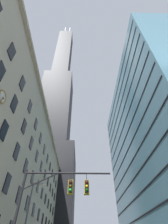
{
  "coord_description": "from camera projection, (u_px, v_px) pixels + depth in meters",
  "views": [
    {
      "loc": [
        -2.16,
        -7.53,
        1.69
      ],
      "look_at": [
        -1.6,
        20.28,
        26.09
      ],
      "focal_mm": 26.32,
      "sensor_mm": 36.0,
      "label": 1
    }
  ],
  "objects": [
    {
      "name": "station_building",
      "position": [
        9.0,
        180.0,
        36.54
      ],
      "size": [
        15.04,
        72.68,
        28.65
      ],
      "color": "#BCAF93",
      "rests_on": "ground"
    },
    {
      "name": "dark_skyscraper",
      "position": [
        52.0,
        126.0,
        97.65
      ],
      "size": [
        28.39,
        28.39,
        201.9
      ],
      "color": "black",
      "rests_on": "ground"
    },
    {
      "name": "glass_office_midrise",
      "position": [
        158.0,
        144.0,
        47.22
      ],
      "size": [
        17.85,
        51.25,
        51.81
      ],
      "color": "teal",
      "rests_on": "ground"
    },
    {
      "name": "traffic_signal_mast",
      "position": [
        57.0,
        197.0,
        12.36
      ],
      "size": [
        7.11,
        0.63,
        6.91
      ],
      "color": "black",
      "rests_on": "sidewalk_left"
    },
    {
      "name": "street_lamppost",
      "position": [
        29.0,
        215.0,
        18.7
      ],
      "size": [
        1.8,
        0.32,
        8.6
      ],
      "color": "#47474C",
      "rests_on": "sidewalk_left"
    }
  ]
}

